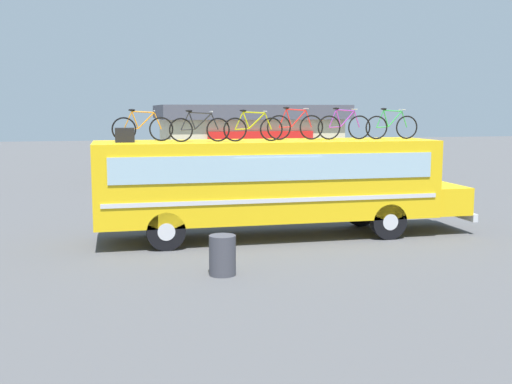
# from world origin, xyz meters

# --- Properties ---
(ground_plane) EXTENTS (120.00, 120.00, 0.00)m
(ground_plane) POSITION_xyz_m (0.00, 0.00, 0.00)
(ground_plane) COLOR #4C4C4F
(bus) EXTENTS (11.25, 2.47, 2.88)m
(bus) POSITION_xyz_m (0.21, -0.00, 1.68)
(bus) COLOR yellow
(bus) RESTS_ON ground
(luggage_bag_1) EXTENTS (0.53, 0.52, 0.39)m
(luggage_bag_1) POSITION_xyz_m (-4.09, 0.02, 3.07)
(luggage_bag_1) COLOR black
(luggage_bag_1) RESTS_ON bus
(rooftop_bicycle_1) EXTENTS (1.73, 0.44, 0.92)m
(rooftop_bicycle_1) POSITION_xyz_m (-3.58, 0.35, 3.26)
(rooftop_bicycle_1) COLOR black
(rooftop_bicycle_1) RESTS_ON bus
(rooftop_bicycle_2) EXTENTS (1.72, 0.44, 0.89)m
(rooftop_bicycle_2) POSITION_xyz_m (-2.04, -0.28, 3.25)
(rooftop_bicycle_2) COLOR black
(rooftop_bicycle_2) RESTS_ON bus
(rooftop_bicycle_3) EXTENTS (1.74, 0.44, 0.90)m
(rooftop_bicycle_3) POSITION_xyz_m (-0.51, -0.33, 3.25)
(rooftop_bicycle_3) COLOR black
(rooftop_bicycle_3) RESTS_ON bus
(rooftop_bicycle_4) EXTENTS (1.75, 0.44, 0.98)m
(rooftop_bicycle_4) POSITION_xyz_m (0.89, 0.22, 3.28)
(rooftop_bicycle_4) COLOR black
(rooftop_bicycle_4) RESTS_ON bus
(rooftop_bicycle_5) EXTENTS (1.70, 0.44, 0.96)m
(rooftop_bicycle_5) POSITION_xyz_m (2.41, 0.13, 3.27)
(rooftop_bicycle_5) COLOR black
(rooftop_bicycle_5) RESTS_ON bus
(rooftop_bicycle_6) EXTENTS (1.71, 0.44, 0.95)m
(rooftop_bicycle_6) POSITION_xyz_m (3.90, 0.01, 3.27)
(rooftop_bicycle_6) COLOR black
(rooftop_bicycle_6) RESTS_ON bus
(roadside_building) EXTENTS (9.58, 7.97, 4.01)m
(roadside_building) POSITION_xyz_m (2.68, 15.89, 2.05)
(roadside_building) COLOR beige
(roadside_building) RESTS_ON ground
(trash_bin) EXTENTS (0.62, 0.62, 0.93)m
(trash_bin) POSITION_xyz_m (-2.03, -3.87, 0.46)
(trash_bin) COLOR #3F3F47
(trash_bin) RESTS_ON ground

